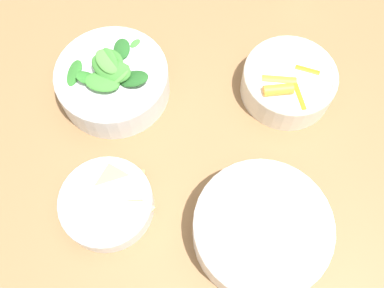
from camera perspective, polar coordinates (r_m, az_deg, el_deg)
The scene contains 6 objects.
ground_plane at distance 1.40m, azimuth -0.30°, elevation -13.84°, with size 10.00×10.00×0.00m, color #4C4238.
dining_table at distance 0.79m, azimuth -0.53°, elevation -5.58°, with size 1.21×0.95×0.73m.
bowl_carrots at distance 0.75m, azimuth 12.73°, elevation 8.09°, with size 0.16×0.16×0.07m.
bowl_greens at distance 0.74m, azimuth -10.50°, elevation 8.43°, with size 0.19×0.19×0.11m.
bowl_beans_hotdog at distance 0.64m, azimuth 9.11°, elevation -11.30°, with size 0.20×0.20×0.07m.
bowl_cookies at distance 0.66m, azimuth -11.21°, elevation -7.68°, with size 0.14×0.15×0.04m.
Camera 1 is at (0.25, 0.06, 1.38)m, focal length 40.00 mm.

